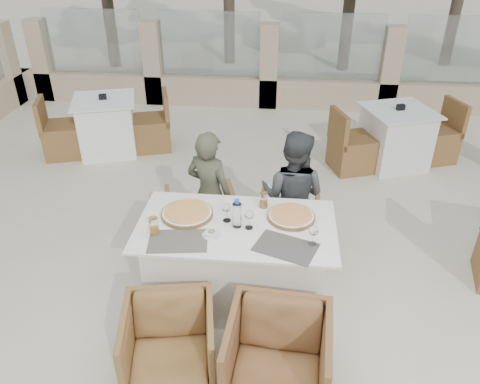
# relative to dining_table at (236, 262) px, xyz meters

# --- Properties ---
(ground) EXTENTS (80.00, 80.00, 0.00)m
(ground) POSITION_rel_dining_table_xyz_m (0.04, 0.01, -0.39)
(ground) COLOR beige
(ground) RESTS_ON ground
(sand_patch) EXTENTS (30.00, 16.00, 0.01)m
(sand_patch) POSITION_rel_dining_table_xyz_m (0.04, 14.01, -0.38)
(sand_patch) COLOR beige
(sand_patch) RESTS_ON ground
(perimeter_wall_far) EXTENTS (10.00, 0.34, 1.60)m
(perimeter_wall_far) POSITION_rel_dining_table_xyz_m (0.04, 4.81, 0.42)
(perimeter_wall_far) COLOR tan
(perimeter_wall_far) RESTS_ON ground
(dining_table) EXTENTS (1.60, 0.90, 0.77)m
(dining_table) POSITION_rel_dining_table_xyz_m (0.00, 0.00, 0.00)
(dining_table) COLOR white
(dining_table) RESTS_ON ground
(placemat_near_left) EXTENTS (0.49, 0.36, 0.00)m
(placemat_near_left) POSITION_rel_dining_table_xyz_m (-0.42, -0.26, 0.39)
(placemat_near_left) COLOR #5D594F
(placemat_near_left) RESTS_ON dining_table
(placemat_near_right) EXTENTS (0.53, 0.44, 0.00)m
(placemat_near_right) POSITION_rel_dining_table_xyz_m (0.40, -0.26, 0.39)
(placemat_near_right) COLOR #524C46
(placemat_near_right) RESTS_ON dining_table
(pizza_left) EXTENTS (0.47, 0.47, 0.06)m
(pizza_left) POSITION_rel_dining_table_xyz_m (-0.42, 0.10, 0.41)
(pizza_left) COLOR orange
(pizza_left) RESTS_ON dining_table
(pizza_right) EXTENTS (0.43, 0.43, 0.05)m
(pizza_right) POSITION_rel_dining_table_xyz_m (0.44, 0.14, 0.41)
(pizza_right) COLOR #CB511B
(pizza_right) RESTS_ON dining_table
(water_bottle) EXTENTS (0.09, 0.09, 0.25)m
(water_bottle) POSITION_rel_dining_table_xyz_m (0.01, -0.02, 0.51)
(water_bottle) COLOR #A9C8DE
(water_bottle) RESTS_ON dining_table
(wine_glass_centre) EXTENTS (0.10, 0.10, 0.18)m
(wine_glass_centre) POSITION_rel_dining_table_xyz_m (-0.08, 0.05, 0.48)
(wine_glass_centre) COLOR silver
(wine_glass_centre) RESTS_ON dining_table
(wine_glass_near) EXTENTS (0.09, 0.09, 0.18)m
(wine_glass_near) POSITION_rel_dining_table_xyz_m (0.11, -0.03, 0.48)
(wine_glass_near) COLOR silver
(wine_glass_near) RESTS_ON dining_table
(wine_glass_corner) EXTENTS (0.10, 0.10, 0.18)m
(wine_glass_corner) POSITION_rel_dining_table_xyz_m (0.60, -0.20, 0.48)
(wine_glass_corner) COLOR silver
(wine_glass_corner) RESTS_ON dining_table
(beer_glass_left) EXTENTS (0.08, 0.08, 0.14)m
(beer_glass_left) POSITION_rel_dining_table_xyz_m (-0.62, -0.18, 0.46)
(beer_glass_left) COLOR gold
(beer_glass_left) RESTS_ON dining_table
(beer_glass_right) EXTENTS (0.08, 0.08, 0.14)m
(beer_glass_right) POSITION_rel_dining_table_xyz_m (0.20, 0.29, 0.45)
(beer_glass_right) COLOR orange
(beer_glass_right) RESTS_ON dining_table
(olive_dish) EXTENTS (0.12, 0.12, 0.04)m
(olive_dish) POSITION_rel_dining_table_xyz_m (-0.18, -0.16, 0.41)
(olive_dish) COLOR silver
(olive_dish) RESTS_ON dining_table
(armchair_far_left) EXTENTS (0.83, 0.85, 0.62)m
(armchair_far_left) POSITION_rel_dining_table_xyz_m (-0.41, 0.66, -0.07)
(armchair_far_left) COLOR olive
(armchair_far_left) RESTS_ON ground
(armchair_far_right) EXTENTS (0.61, 0.62, 0.55)m
(armchair_far_right) POSITION_rel_dining_table_xyz_m (0.44, 0.80, -0.11)
(armchair_far_right) COLOR olive
(armchair_far_right) RESTS_ON ground
(armchair_near_left) EXTENTS (0.74, 0.75, 0.59)m
(armchair_near_left) POSITION_rel_dining_table_xyz_m (-0.39, -0.84, -0.09)
(armchair_near_left) COLOR brown
(armchair_near_left) RESTS_ON ground
(armchair_near_right) EXTENTS (0.74, 0.76, 0.64)m
(armchair_near_right) POSITION_rel_dining_table_xyz_m (0.38, -0.91, -0.06)
(armchair_near_right) COLOR brown
(armchair_near_right) RESTS_ON ground
(diner_left) EXTENTS (0.54, 0.46, 1.28)m
(diner_left) POSITION_rel_dining_table_xyz_m (-0.33, 0.67, 0.25)
(diner_left) COLOR #484A35
(diner_left) RESTS_ON ground
(diner_right) EXTENTS (0.76, 0.66, 1.31)m
(diner_right) POSITION_rel_dining_table_xyz_m (0.45, 0.68, 0.27)
(diner_right) COLOR #3E4244
(diner_right) RESTS_ON ground
(bg_table_a) EXTENTS (1.81, 1.26, 0.77)m
(bg_table_a) POSITION_rel_dining_table_xyz_m (-2.10, 2.76, 0.00)
(bg_table_a) COLOR white
(bg_table_a) RESTS_ON ground
(bg_table_b) EXTENTS (1.82, 1.32, 0.77)m
(bg_table_b) POSITION_rel_dining_table_xyz_m (1.81, 2.76, 0.00)
(bg_table_b) COLOR white
(bg_table_b) RESTS_ON ground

